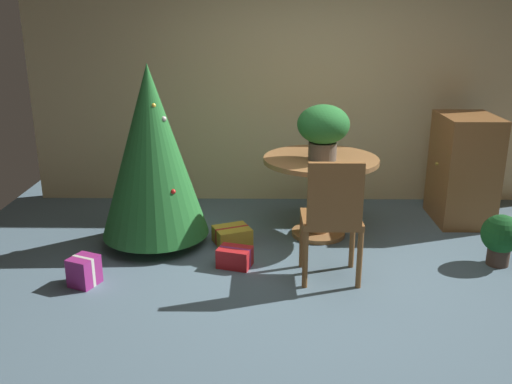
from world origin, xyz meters
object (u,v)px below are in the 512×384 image
at_px(gift_box_gold, 232,235).
at_px(gift_box_red, 235,257).
at_px(wooden_cabinet, 463,169).
at_px(potted_plant, 501,237).
at_px(round_dining_table, 320,180).
at_px(gift_box_purple, 84,271).
at_px(flower_vase, 323,127).
at_px(holiday_tree, 152,152).
at_px(wooden_chair_near, 333,214).

bearing_deg(gift_box_gold, gift_box_red, -84.38).
height_order(wooden_cabinet, potted_plant, wooden_cabinet).
height_order(round_dining_table, gift_box_red, round_dining_table).
bearing_deg(gift_box_purple, potted_plant, 6.86).
xyz_separation_m(flower_vase, gift_box_purple, (-1.93, -0.98, -0.95)).
bearing_deg(gift_box_gold, gift_box_purple, -142.66).
distance_m(gift_box_gold, potted_plant, 2.33).
distance_m(holiday_tree, potted_plant, 3.07).
bearing_deg(flower_vase, potted_plant, -21.39).
xyz_separation_m(gift_box_red, wooden_cabinet, (2.25, 1.13, 0.46)).
relative_size(wooden_chair_near, holiday_tree, 0.61).
xyz_separation_m(round_dining_table, potted_plant, (1.46, -0.64, -0.30)).
bearing_deg(flower_vase, wooden_chair_near, -90.08).
xyz_separation_m(round_dining_table, gift_box_red, (-0.77, -0.70, -0.47)).
xyz_separation_m(wooden_chair_near, wooden_cabinet, (1.48, 1.40, -0.03)).
distance_m(wooden_chair_near, wooden_cabinet, 2.04).
bearing_deg(flower_vase, gift_box_purple, -153.14).
bearing_deg(round_dining_table, wooden_chair_near, -90.00).
bearing_deg(wooden_chair_near, gift_box_gold, 136.83).
xyz_separation_m(gift_box_purple, gift_box_gold, (1.11, 0.85, -0.04)).
xyz_separation_m(round_dining_table, gift_box_purple, (-1.93, -1.05, -0.43)).
relative_size(holiday_tree, wooden_cabinet, 1.51).
height_order(gift_box_purple, potted_plant, potted_plant).
bearing_deg(wooden_cabinet, potted_plant, -91.12).
bearing_deg(wooden_cabinet, gift_box_gold, -164.62).
distance_m(gift_box_red, potted_plant, 2.23).
distance_m(holiday_tree, wooden_cabinet, 3.08).
relative_size(wooden_chair_near, potted_plant, 2.27).
bearing_deg(round_dining_table, gift_box_gold, -166.16).
bearing_deg(potted_plant, wooden_chair_near, -167.36).
bearing_deg(gift_box_purple, holiday_tree, 63.57).
relative_size(flower_vase, wooden_chair_near, 0.50).
bearing_deg(wooden_cabinet, wooden_chair_near, -136.58).
bearing_deg(wooden_chair_near, gift_box_red, 160.95).
relative_size(gift_box_purple, wooden_cabinet, 0.24).
distance_m(flower_vase, potted_plant, 1.76).
bearing_deg(gift_box_gold, flower_vase, 8.99).
relative_size(holiday_tree, gift_box_red, 5.17).
height_order(holiday_tree, gift_box_purple, holiday_tree).
xyz_separation_m(holiday_tree, potted_plant, (2.97, -0.43, -0.62)).
distance_m(holiday_tree, gift_box_purple, 1.20).
bearing_deg(potted_plant, holiday_tree, 171.86).
distance_m(wooden_chair_near, gift_box_purple, 1.98).
relative_size(gift_box_gold, wooden_cabinet, 0.37).
xyz_separation_m(wooden_chair_near, gift_box_purple, (-1.93, -0.08, -0.45)).
relative_size(gift_box_gold, gift_box_red, 1.25).
xyz_separation_m(round_dining_table, wooden_chair_near, (0.00, -0.97, 0.02)).
bearing_deg(potted_plant, gift_box_gold, 169.04).
relative_size(round_dining_table, gift_box_gold, 2.68).
height_order(flower_vase, gift_box_gold, flower_vase).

